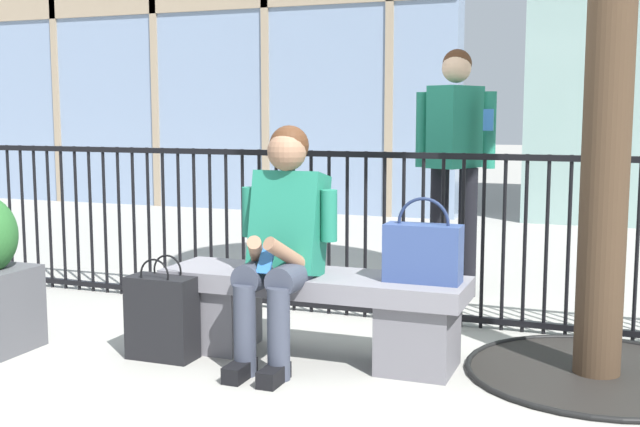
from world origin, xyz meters
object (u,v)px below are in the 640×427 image
at_px(stone_bench, 313,307).
at_px(seated_person_with_phone, 282,237).
at_px(handbag_on_bench, 423,251).
at_px(shopping_bag, 162,317).
at_px(bystander_at_railing, 455,153).

xyz_separation_m(stone_bench, seated_person_with_phone, (-0.12, -0.13, 0.38)).
height_order(stone_bench, handbag_on_bench, handbag_on_bench).
relative_size(seated_person_with_phone, handbag_on_bench, 2.89).
bearing_deg(shopping_bag, stone_bench, 21.68).
bearing_deg(stone_bench, seated_person_with_phone, -132.68).
bearing_deg(handbag_on_bench, bystander_at_railing, 96.40).
height_order(seated_person_with_phone, bystander_at_railing, bystander_at_railing).
distance_m(handbag_on_bench, bystander_at_railing, 1.77).
relative_size(seated_person_with_phone, shopping_bag, 2.25).
distance_m(seated_person_with_phone, shopping_bag, 0.76).
bearing_deg(seated_person_with_phone, shopping_bag, -165.20).
xyz_separation_m(stone_bench, shopping_bag, (-0.73, -0.29, -0.05)).
height_order(shopping_bag, bystander_at_railing, bystander_at_railing).
relative_size(stone_bench, handbag_on_bench, 3.81).
xyz_separation_m(handbag_on_bench, shopping_bag, (-1.31, -0.28, -0.38)).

